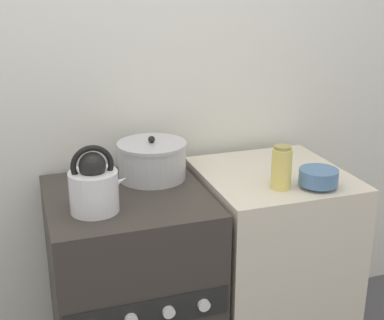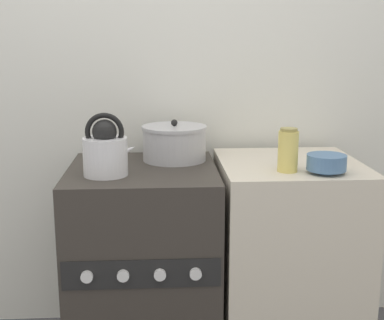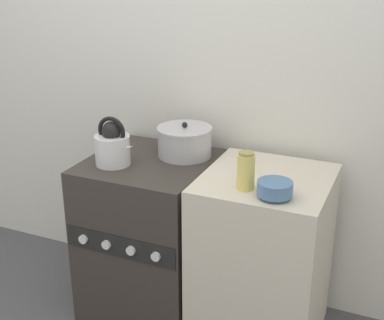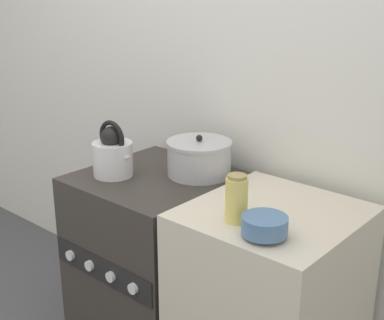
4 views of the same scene
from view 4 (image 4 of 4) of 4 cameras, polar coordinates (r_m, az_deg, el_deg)
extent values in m
cube|color=silver|center=(2.47, 2.08, 9.44)|extent=(7.00, 0.06, 2.50)
cube|color=#332D28|center=(2.48, -3.81, -10.92)|extent=(0.60, 0.62, 0.85)
cube|color=black|center=(2.25, -9.58, -11.50)|extent=(0.58, 0.01, 0.11)
cylinder|color=silver|center=(2.38, -12.86, -9.90)|extent=(0.04, 0.02, 0.04)
cylinder|color=silver|center=(2.29, -10.88, -11.00)|extent=(0.04, 0.02, 0.04)
cylinder|color=silver|center=(2.20, -8.68, -12.21)|extent=(0.04, 0.02, 0.04)
cylinder|color=silver|center=(2.11, -6.32, -13.47)|extent=(0.04, 0.02, 0.04)
cube|color=beige|center=(2.14, 8.17, -16.04)|extent=(0.58, 0.60, 0.87)
cylinder|color=silver|center=(2.30, -8.44, 0.10)|extent=(0.17, 0.17, 0.15)
sphere|color=black|center=(2.27, -8.56, 2.41)|extent=(0.09, 0.09, 0.09)
torus|color=black|center=(2.27, -8.56, 2.38)|extent=(0.15, 0.02, 0.15)
cone|color=silver|center=(2.23, -7.11, 0.20)|extent=(0.09, 0.04, 0.07)
cylinder|color=#B2B2B7|center=(2.28, 0.77, 0.04)|extent=(0.27, 0.27, 0.14)
cylinder|color=#B2B2B7|center=(2.26, 0.77, 1.84)|extent=(0.28, 0.28, 0.01)
sphere|color=black|center=(2.25, 0.78, 2.36)|extent=(0.03, 0.03, 0.03)
cylinder|color=#4C729E|center=(1.73, 7.70, -7.97)|extent=(0.07, 0.07, 0.01)
cylinder|color=#4C729E|center=(1.72, 7.76, -6.90)|extent=(0.15, 0.15, 0.06)
cylinder|color=#E0CC66|center=(1.80, 4.76, -4.28)|extent=(0.08, 0.08, 0.16)
cylinder|color=#998C4C|center=(1.77, 4.84, -1.79)|extent=(0.07, 0.07, 0.01)
camera|label=1|loc=(1.92, -59.99, 9.28)|focal=50.00mm
camera|label=2|loc=(1.61, -69.32, -4.01)|focal=50.00mm
camera|label=3|loc=(0.77, -114.35, 5.52)|focal=50.00mm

